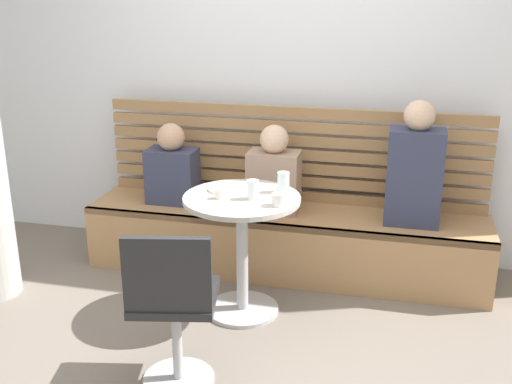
# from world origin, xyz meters

# --- Properties ---
(ground) EXTENTS (8.00, 8.00, 0.00)m
(ground) POSITION_xyz_m (0.00, 0.00, 0.00)
(ground) COLOR #70665B
(back_wall) EXTENTS (5.20, 0.10, 2.90)m
(back_wall) POSITION_xyz_m (0.00, 1.64, 1.45)
(back_wall) COLOR silver
(back_wall) RESTS_ON ground
(booth_bench) EXTENTS (2.70, 0.52, 0.44)m
(booth_bench) POSITION_xyz_m (0.00, 1.20, 0.22)
(booth_bench) COLOR #A87C51
(booth_bench) RESTS_ON ground
(booth_backrest) EXTENTS (2.65, 0.04, 0.67)m
(booth_backrest) POSITION_xyz_m (0.00, 1.44, 0.78)
(booth_backrest) COLOR #9A7249
(booth_backrest) RESTS_ON booth_bench
(cafe_table) EXTENTS (0.68, 0.68, 0.74)m
(cafe_table) POSITION_xyz_m (-0.14, 0.59, 0.52)
(cafe_table) COLOR #ADADB2
(cafe_table) RESTS_ON ground
(white_chair) EXTENTS (0.47, 0.47, 0.85)m
(white_chair) POSITION_xyz_m (-0.26, -0.22, 0.46)
(white_chair) COLOR #ADADB2
(white_chair) RESTS_ON ground
(person_adult) EXTENTS (0.34, 0.22, 0.79)m
(person_adult) POSITION_xyz_m (0.83, 1.19, 0.80)
(person_adult) COLOR #333851
(person_adult) RESTS_ON booth_bench
(person_child_left) EXTENTS (0.34, 0.22, 0.56)m
(person_child_left) POSITION_xyz_m (-0.80, 1.21, 0.68)
(person_child_left) COLOR #333851
(person_child_left) RESTS_ON booth_bench
(person_child_middle) EXTENTS (0.34, 0.22, 0.59)m
(person_child_middle) POSITION_xyz_m (-0.08, 1.20, 0.70)
(person_child_middle) COLOR #9E7F6B
(person_child_middle) RESTS_ON booth_bench
(cup_espresso_small) EXTENTS (0.06, 0.06, 0.05)m
(cup_espresso_small) POSITION_xyz_m (-0.25, 0.53, 0.77)
(cup_espresso_small) COLOR silver
(cup_espresso_small) RESTS_ON cafe_table
(cup_glass_tall) EXTENTS (0.07, 0.07, 0.12)m
(cup_glass_tall) POSITION_xyz_m (0.08, 0.73, 0.80)
(cup_glass_tall) COLOR silver
(cup_glass_tall) RESTS_ON cafe_table
(cup_ceramic_white) EXTENTS (0.08, 0.08, 0.07)m
(cup_ceramic_white) POSITION_xyz_m (0.10, 0.49, 0.78)
(cup_ceramic_white) COLOR white
(cup_ceramic_white) RESTS_ON cafe_table
(cup_water_clear) EXTENTS (0.07, 0.07, 0.11)m
(cup_water_clear) POSITION_xyz_m (-0.06, 0.57, 0.80)
(cup_water_clear) COLOR white
(cup_water_clear) RESTS_ON cafe_table
(plate_small) EXTENTS (0.17, 0.17, 0.01)m
(plate_small) POSITION_xyz_m (-0.27, 0.67, 0.75)
(plate_small) COLOR white
(plate_small) RESTS_ON cafe_table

